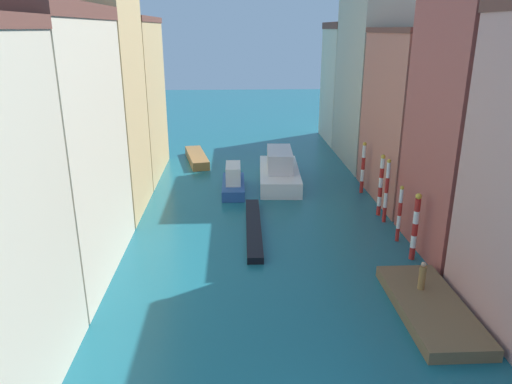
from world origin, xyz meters
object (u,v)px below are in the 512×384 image
waterfront_dock (430,307)px  motorboat_0 (233,182)px  mooring_pole_0 (415,226)px  gondola_black (254,227)px  mooring_pole_2 (386,190)px  vaporetto_white (279,171)px  mooring_pole_1 (400,213)px  motorboat_1 (197,158)px  mooring_pole_3 (381,185)px  mooring_pole_4 (363,167)px  person_on_dock (422,276)px

waterfront_dock → motorboat_0: (-9.79, 19.46, 0.60)m
mooring_pole_0 → gondola_black: 10.95m
mooring_pole_2 → mooring_pole_0: bearing=-90.8°
mooring_pole_0 → vaporetto_white: (-6.76, 15.82, -1.05)m
mooring_pole_1 → motorboat_0: 15.46m
vaporetto_white → motorboat_1: (-8.11, 7.85, -0.71)m
mooring_pole_2 → motorboat_0: 13.46m
vaporetto_white → motorboat_0: size_ratio=1.66×
mooring_pole_1 → gondola_black: 9.96m
mooring_pole_3 → motorboat_1: mooring_pole_3 is taller
mooring_pole_1 → gondola_black: bearing=166.9°
mooring_pole_1 → gondola_black: size_ratio=0.37×
mooring_pole_4 → vaporetto_white: size_ratio=0.47×
person_on_dock → vaporetto_white: (-5.54, 20.41, -0.17)m
mooring_pole_0 → mooring_pole_1: bearing=90.9°
mooring_pole_3 → mooring_pole_4: mooring_pole_3 is taller
mooring_pole_4 → motorboat_1: size_ratio=0.58×
motorboat_1 → vaporetto_white: bearing=-44.1°
waterfront_dock → mooring_pole_2: 12.21m
mooring_pole_3 → vaporetto_white: size_ratio=0.50×
gondola_black → motorboat_0: size_ratio=1.81×
mooring_pole_2 → gondola_black: 9.99m
waterfront_dock → motorboat_1: 32.59m
person_on_dock → mooring_pole_3: mooring_pole_3 is taller
mooring_pole_3 → mooring_pole_0: bearing=-90.6°
motorboat_1 → mooring_pole_1: bearing=-54.8°
mooring_pole_2 → mooring_pole_3: mooring_pole_2 is taller
mooring_pole_1 → mooring_pole_2: (0.13, 3.36, 0.45)m
mooring_pole_3 → motorboat_0: size_ratio=0.83×
mooring_pole_1 → mooring_pole_2: mooring_pole_2 is taller
vaporetto_white → motorboat_0: (-4.23, -2.28, -0.25)m
person_on_dock → mooring_pole_0: bearing=75.1°
mooring_pole_3 → mooring_pole_4: (0.05, 5.30, -0.14)m
mooring_pole_3 → mooring_pole_1: bearing=-91.4°
mooring_pole_1 → mooring_pole_4: 10.06m
vaporetto_white → gondola_black: size_ratio=0.91×
person_on_dock → mooring_pole_1: size_ratio=0.40×
person_on_dock → mooring_pole_4: mooring_pole_4 is taller
mooring_pole_2 → motorboat_0: bearing=145.9°
waterfront_dock → motorboat_1: bearing=114.8°
mooring_pole_0 → mooring_pole_1: (-0.04, 2.68, -0.22)m
mooring_pole_2 → person_on_dock: bearing=-97.0°
mooring_pole_1 → mooring_pole_3: mooring_pole_3 is taller
mooring_pole_2 → gondola_black: bearing=-173.2°
waterfront_dock → mooring_pole_3: (1.28, 13.35, 2.13)m
gondola_black → vaporetto_white: bearing=75.4°
mooring_pole_0 → vaporetto_white: bearing=113.1°
mooring_pole_4 → vaporetto_white: (-6.88, 3.09, -1.14)m
mooring_pole_2 → mooring_pole_3: (-0.01, 1.39, -0.00)m
waterfront_dock → mooring_pole_3: mooring_pole_3 is taller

